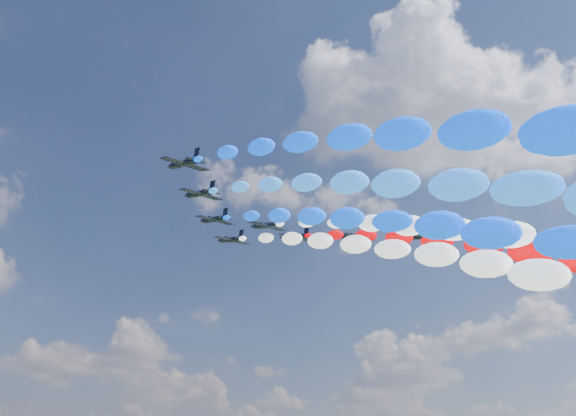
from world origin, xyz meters
TOP-DOWN VIEW (x-y plane):
  - jet_0 at (-28.62, -6.37)m, footprint 8.23×11.04m
  - trail_0 at (-28.62, -64.72)m, footprint 5.56×113.53m
  - jet_1 at (-19.96, 3.30)m, footprint 8.50×11.24m
  - trail_1 at (-19.96, -55.05)m, footprint 5.56×113.53m
  - jet_2 at (-10.72, 13.45)m, footprint 8.25×11.06m
  - trail_2 at (-10.72, -44.90)m, footprint 5.56×113.53m
  - jet_3 at (-0.59, 10.20)m, footprint 8.48×11.22m
  - trail_3 at (-0.59, -48.15)m, footprint 5.56×113.53m
  - jet_4 at (-1.06, 22.34)m, footprint 8.18×11.01m
  - trail_4 at (-1.06, -36.01)m, footprint 5.56×113.53m
  - jet_5 at (8.45, 12.54)m, footprint 8.05×10.91m
  - trail_5 at (8.45, -45.81)m, footprint 5.56×113.53m
  - jet_6 at (18.29, 4.36)m, footprint 7.91×10.82m
  - jet_7 at (29.65, -4.13)m, footprint 7.87×10.78m

SIDE VIEW (x-z plane):
  - trail_0 at x=-28.62m, z-range 57.74..102.32m
  - trail_1 at x=-19.96m, z-range 57.74..102.32m
  - trail_2 at x=-10.72m, z-range 57.74..102.32m
  - trail_3 at x=-0.59m, z-range 57.74..102.32m
  - trail_4 at x=-1.06m, z-range 57.74..102.32m
  - trail_5 at x=8.45m, z-range 57.74..102.32m
  - jet_0 at x=-28.62m, z-range 98.25..102.60m
  - jet_1 at x=-19.96m, z-range 98.25..102.60m
  - jet_2 at x=-10.72m, z-range 98.25..102.60m
  - jet_3 at x=-0.59m, z-range 98.25..102.60m
  - jet_4 at x=-1.06m, z-range 98.25..102.60m
  - jet_5 at x=8.45m, z-range 98.25..102.60m
  - jet_6 at x=18.29m, z-range 98.25..102.60m
  - jet_7 at x=29.65m, z-range 98.25..102.60m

